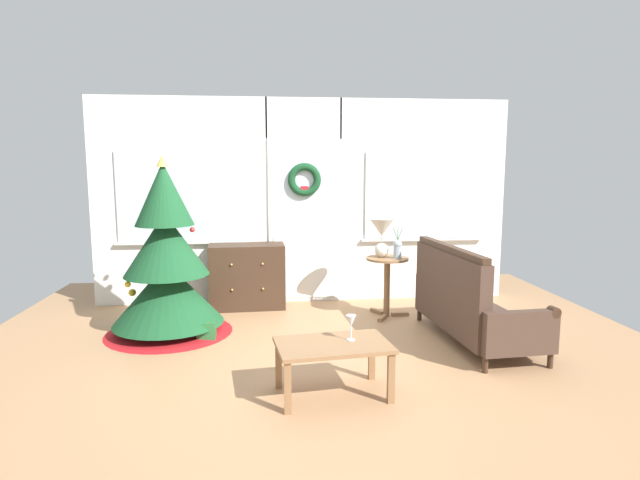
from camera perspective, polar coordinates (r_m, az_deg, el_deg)
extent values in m
plane|color=#AD7F56|center=(4.77, 0.06, -12.94)|extent=(6.76, 6.76, 0.00)
cube|color=white|center=(6.62, -15.09, 4.04)|extent=(2.15, 0.08, 2.55)
cube|color=white|center=(6.82, 11.15, 4.28)|extent=(2.15, 0.08, 2.55)
cube|color=white|center=(6.56, -1.81, 13.24)|extent=(0.94, 0.08, 0.50)
cube|color=silver|center=(6.53, -1.74, 2.06)|extent=(0.90, 0.05, 2.05)
cube|color=white|center=(6.59, -1.70, -2.94)|extent=(0.78, 0.02, 0.80)
cube|color=silver|center=(6.48, -1.74, 5.34)|extent=(0.78, 0.01, 1.10)
cube|color=silver|center=(6.56, -15.20, 4.66)|extent=(1.50, 0.01, 1.10)
cube|color=silver|center=(6.76, 11.31, 4.88)|extent=(1.50, 0.01, 1.10)
cube|color=silver|center=(6.60, -15.03, -0.29)|extent=(1.59, 0.06, 0.03)
cube|color=silver|center=(6.81, 11.21, 0.08)|extent=(1.59, 0.06, 0.03)
torus|color=#164424|center=(6.43, -1.72, 6.66)|extent=(0.41, 0.09, 0.41)
cube|color=red|center=(6.42, -1.71, 5.49)|extent=(0.10, 0.02, 0.10)
cylinder|color=#4C331E|center=(5.66, -16.27, -8.87)|extent=(0.10, 0.10, 0.18)
cone|color=red|center=(5.68, -16.25, -9.26)|extent=(1.30, 1.30, 0.10)
cone|color=#194C28|center=(5.58, -16.40, -5.60)|extent=(1.12, 1.12, 0.64)
cone|color=#194C28|center=(5.48, -16.62, -0.42)|extent=(0.85, 0.85, 0.64)
cone|color=#194C28|center=(5.43, -16.83, 4.90)|extent=(0.58, 0.58, 0.64)
cone|color=#E0BC4C|center=(5.43, -16.98, 8.35)|extent=(0.12, 0.12, 0.12)
sphere|color=red|center=(5.68, -16.42, 3.59)|extent=(0.07, 0.07, 0.07)
sphere|color=gold|center=(5.41, -20.40, -4.59)|extent=(0.06, 0.06, 0.06)
sphere|color=silver|center=(5.64, -16.45, 5.35)|extent=(0.05, 0.05, 0.05)
sphere|color=#264CB2|center=(5.78, -14.15, -2.67)|extent=(0.05, 0.05, 0.05)
sphere|color=red|center=(5.41, -13.88, 1.11)|extent=(0.05, 0.05, 0.05)
sphere|color=gold|center=(5.79, -19.95, -5.46)|extent=(0.08, 0.08, 0.08)
cube|color=#3D281C|center=(6.36, -8.02, -3.97)|extent=(0.92, 0.46, 0.78)
sphere|color=tan|center=(6.11, -9.72, -2.70)|extent=(0.03, 0.03, 0.03)
sphere|color=tan|center=(6.11, -6.34, -2.62)|extent=(0.03, 0.03, 0.03)
sphere|color=tan|center=(6.17, -9.66, -5.43)|extent=(0.03, 0.03, 0.03)
sphere|color=tan|center=(6.17, -6.30, -5.36)|extent=(0.03, 0.03, 0.03)
cylinder|color=#3D281C|center=(4.96, 24.01, -11.97)|extent=(0.05, 0.05, 0.14)
cylinder|color=#3D281C|center=(6.21, 16.12, -7.56)|extent=(0.05, 0.05, 0.14)
cylinder|color=#3D281C|center=(4.66, 17.72, -12.93)|extent=(0.05, 0.05, 0.14)
cylinder|color=#3D281C|center=(5.97, 10.89, -8.00)|extent=(0.05, 0.05, 0.14)
cube|color=#473328|center=(5.39, 16.86, -8.45)|extent=(0.83, 1.51, 0.14)
cube|color=#473328|center=(5.17, 14.05, -4.69)|extent=(0.23, 1.47, 0.62)
cube|color=#3D281C|center=(5.10, 14.18, -0.96)|extent=(0.19, 1.43, 0.06)
cube|color=#473328|center=(4.71, 21.23, -9.54)|extent=(0.67, 0.14, 0.38)
cylinder|color=#3D281C|center=(4.81, 24.32, -7.21)|extent=(0.10, 0.10, 0.09)
cube|color=#473328|center=(6.03, 13.58, -5.37)|extent=(0.67, 0.14, 0.38)
cylinder|color=#3D281C|center=(6.12, 16.14, -3.65)|extent=(0.10, 0.10, 0.09)
cylinder|color=#8E6642|center=(5.93, 7.43, -2.06)|extent=(0.48, 0.48, 0.02)
cylinder|color=#8E6642|center=(6.00, 7.37, -5.28)|extent=(0.07, 0.07, 0.66)
cube|color=#8E6642|center=(6.11, 8.79, -8.06)|extent=(0.20, 0.05, 0.04)
cube|color=#8E6642|center=(6.19, 6.29, -7.81)|extent=(0.14, 0.20, 0.04)
cube|color=#8E6642|center=(5.93, 6.85, -8.54)|extent=(0.14, 0.20, 0.04)
sphere|color=silver|center=(5.94, 6.79, -1.11)|extent=(0.16, 0.16, 0.16)
cylinder|color=silver|center=(5.92, 6.81, 0.12)|extent=(0.02, 0.02, 0.06)
cone|color=silver|center=(5.90, 6.83, 1.37)|extent=(0.28, 0.28, 0.20)
cylinder|color=#99ADBC|center=(5.88, 8.52, -1.25)|extent=(0.09, 0.09, 0.16)
sphere|color=#99ADBC|center=(5.87, 8.54, -0.48)|extent=(0.10, 0.10, 0.10)
cylinder|color=#4C7042|center=(5.85, 8.36, 0.49)|extent=(0.07, 0.01, 0.17)
cylinder|color=#4C7042|center=(5.85, 8.56, 0.49)|extent=(0.01, 0.01, 0.18)
cylinder|color=#4C7042|center=(5.86, 8.76, 0.49)|extent=(0.07, 0.01, 0.17)
cube|color=#8E6642|center=(3.94, 1.44, -11.47)|extent=(0.90, 0.62, 0.03)
cube|color=#8E6642|center=(3.74, -3.57, -15.93)|extent=(0.05, 0.05, 0.38)
cube|color=#8E6642|center=(3.93, 7.82, -14.81)|extent=(0.05, 0.05, 0.38)
cube|color=#8E6642|center=(4.15, -4.58, -13.49)|extent=(0.05, 0.05, 0.38)
cube|color=#8E6642|center=(4.31, 5.71, -12.64)|extent=(0.05, 0.05, 0.38)
cylinder|color=silver|center=(4.00, 3.42, -10.90)|extent=(0.06, 0.06, 0.01)
cylinder|color=silver|center=(3.99, 3.43, -10.19)|extent=(0.01, 0.01, 0.10)
cone|color=silver|center=(3.96, 3.44, -8.89)|extent=(0.08, 0.08, 0.09)
cube|color=#266633|center=(5.37, -12.37, -9.68)|extent=(0.18, 0.16, 0.18)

